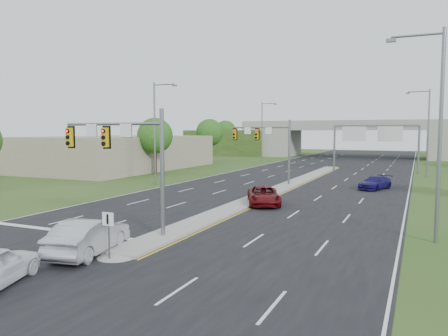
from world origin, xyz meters
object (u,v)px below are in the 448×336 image
sign_gantry (374,135)px  car_far_b (375,183)px  overpass (357,141)px  car_far_a (264,196)px  signal_mast_far (269,141)px  car_silver (89,236)px  keep_right_sign (108,227)px  signal_mast_near (126,151)px

sign_gantry → car_far_b: 19.91m
overpass → car_far_b: bearing=-81.0°
sign_gantry → car_far_a: sign_gantry is taller
sign_gantry → overpass: overpass is taller
car_far_b → car_far_a: bearing=-97.3°
signal_mast_far → overpass: (2.26, 55.07, -1.17)m
car_silver → car_far_a: car_silver is taller
keep_right_sign → overpass: overpass is taller
signal_mast_near → car_silver: size_ratio=1.35×
car_far_a → sign_gantry: bearing=57.8°
car_silver → car_far_a: size_ratio=1.00×
signal_mast_far → keep_right_sign: bearing=-85.6°
signal_mast_far → car_far_b: bearing=3.8°
signal_mast_near → car_silver: signal_mast_near is taller
keep_right_sign → sign_gantry: 50.04m
signal_mast_near → car_far_b: (10.91, 25.72, -4.05)m
sign_gantry → car_far_b: size_ratio=2.56×
signal_mast_near → keep_right_sign: signal_mast_near is taller
keep_right_sign → car_far_a: bearing=84.9°
signal_mast_near → signal_mast_far: bearing=90.0°
signal_mast_near → car_far_b: 28.23m
signal_mast_near → car_far_a: bearing=73.2°
overpass → car_far_b: 55.11m
signal_mast_far → car_far_a: 13.67m
car_silver → sign_gantry: bearing=-111.0°
overpass → sign_gantry: bearing=-79.2°
car_silver → car_far_b: size_ratio=1.14×
sign_gantry → car_far_a: size_ratio=2.23×
sign_gantry → car_far_b: (1.96, -19.28, -4.56)m
car_far_a → signal_mast_near: bearing=-129.9°
sign_gantry → signal_mast_far: bearing=-114.1°
keep_right_sign → car_silver: 1.69m
signal_mast_far → sign_gantry: signal_mast_far is taller
overpass → car_far_b: (8.65, -54.36, -2.88)m
signal_mast_far → car_silver: 29.29m
keep_right_sign → car_far_b: keep_right_sign is taller
overpass → car_silver: size_ratio=15.45×
keep_right_sign → car_far_b: bearing=74.0°
signal_mast_far → overpass: size_ratio=0.09×
signal_mast_near → signal_mast_far: size_ratio=1.00×
signal_mast_far → car_far_a: signal_mast_far is taller
signal_mast_far → car_far_a: size_ratio=1.35×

